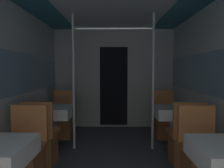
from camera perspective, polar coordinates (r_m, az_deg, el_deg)
name	(u,v)px	position (r m, az deg, el deg)	size (l,w,h in m)	color
wall_left	(11,83)	(3.28, -24.91, 0.19)	(0.05, 6.57, 2.26)	silver
wall_right	(216,83)	(3.25, 25.51, 0.15)	(0.05, 6.57, 2.26)	silver
bulkhead_far	(114,79)	(5.08, 0.45, 1.40)	(2.73, 0.09, 2.26)	#A8A8A3
chair_left_far_0	(24,161)	(2.83, -21.97, -18.18)	(0.43, 0.43, 0.91)	#9C5B31
dining_table_left_1	(53,114)	(3.83, -15.06, -7.48)	(0.61, 0.61, 0.72)	#4C4C51
chair_left_near_1	(41,144)	(3.34, -17.98, -14.65)	(0.43, 0.43, 0.91)	#9C5B31
chair_left_far_1	(63,123)	(4.49, -12.80, -9.79)	(0.43, 0.43, 0.91)	#9C5B31
support_pole_left_1	(74,82)	(3.69, -10.02, 0.53)	(0.04, 0.04, 2.26)	silver
chair_right_far_0	(201,162)	(2.80, 22.28, -18.38)	(0.43, 0.43, 0.91)	#9C5B31
dining_table_right_1	(173,114)	(3.82, 15.73, -7.54)	(0.61, 0.61, 0.72)	#4C4C51
chair_right_near_1	(185,145)	(3.32, 18.49, -14.77)	(0.43, 0.43, 0.91)	#9C5B31
chair_right_far_1	(165,123)	(4.47, 13.58, -9.84)	(0.43, 0.43, 0.91)	#9C5B31
support_pole_right_1	(153,82)	(3.68, 10.66, 0.51)	(0.04, 0.04, 2.26)	silver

